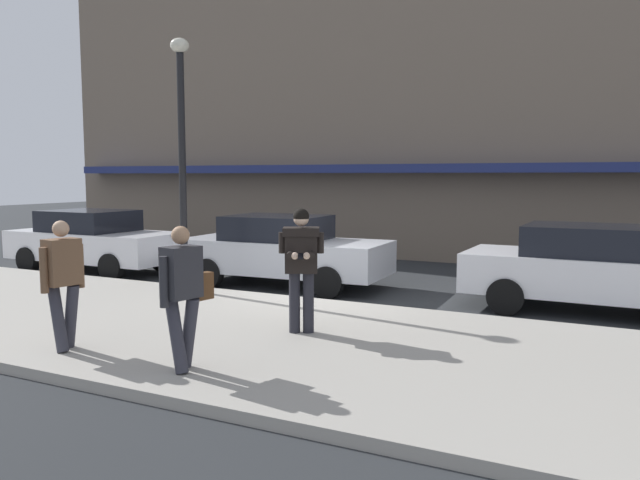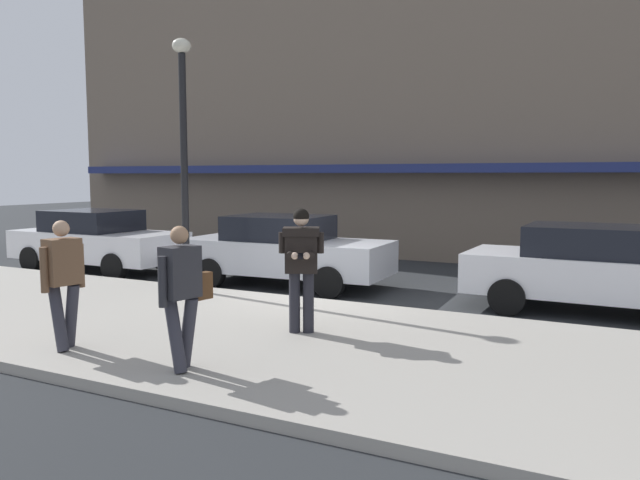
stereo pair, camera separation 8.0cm
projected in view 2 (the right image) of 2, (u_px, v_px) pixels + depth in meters
The scene contains 10 objects.
ground_plane at pixel (320, 303), 11.79m from camera, with size 80.00×80.00×0.00m, color #2B2D30.
sidewalk at pixel (291, 342), 8.81m from camera, with size 32.00×5.30×0.14m, color #A8A399.
curb_paint_line at pixel (370, 308), 11.38m from camera, with size 28.00×0.12×0.01m, color silver.
parked_sedan_near at pixel (97, 240), 15.64m from camera, with size 4.50×1.93×1.54m.
parked_sedan_mid at pixel (285, 250), 13.57m from camera, with size 4.57×2.08×1.54m.
parked_sedan_far at pixel (598, 269), 10.84m from camera, with size 4.52×1.97×1.54m.
man_texting_on_phone at pixel (301, 257), 8.93m from camera, with size 0.63×0.65×1.81m.
pedestrian_with_bag at pixel (182, 288), 7.22m from camera, with size 0.39×0.71×1.70m.
pedestrian_dark_coat at pixel (63, 276), 8.08m from camera, with size 0.38×0.59×1.70m.
street_lamp_post at pixel (184, 138), 12.09m from camera, with size 0.36×0.36×4.88m.
Camera 2 is at (5.30, -10.32, 2.41)m, focal length 35.00 mm.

